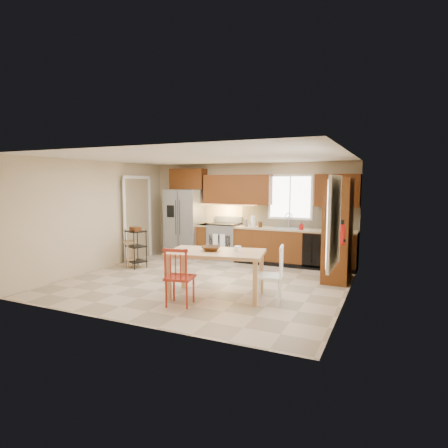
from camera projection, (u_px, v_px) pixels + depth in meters
floor at (205, 281)px, 7.62m from camera, size 5.50×5.50×0.00m
ceiling at (204, 157)px, 7.35m from camera, size 5.50×5.00×0.02m
wall_back at (249, 212)px, 9.75m from camera, size 5.50×0.02×2.50m
wall_front at (122, 237)px, 5.22m from camera, size 5.50×0.02×2.50m
wall_left at (99, 215)px, 8.62m from camera, size 0.02×5.00×2.50m
wall_right at (348, 227)px, 6.35m from camera, size 0.02×5.00×2.50m
refrigerator at (185, 223)px, 10.14m from camera, size 0.92×0.75×1.82m
range_stove at (225, 242)px, 9.77m from camera, size 0.76×0.63×0.92m
base_cabinet_narrow at (206, 241)px, 10.02m from camera, size 0.30×0.60×0.90m
base_cabinet_run at (294, 247)px, 9.03m from camera, size 2.92×0.60×0.90m
dishwasher at (315, 251)px, 8.54m from camera, size 0.60×0.02×0.78m
backsplash at (298, 216)px, 9.21m from camera, size 2.92×0.03×0.55m
upper_over_fridge at (188, 179)px, 10.19m from camera, size 1.00×0.35×0.55m
upper_left_block at (237, 190)px, 9.63m from camera, size 1.80×0.35×0.75m
upper_right_block at (338, 190)px, 8.60m from camera, size 1.00×0.35×0.75m
window_back at (290, 197)px, 9.23m from camera, size 1.12×0.04×1.12m
sink at (287, 230)px, 9.06m from camera, size 0.62×0.46×0.16m
undercab_glow at (226, 205)px, 9.77m from camera, size 1.60×0.30×0.01m
soap_bottle at (301, 226)px, 8.80m from camera, size 0.09×0.09×0.19m
paper_towel at (253, 221)px, 9.35m from camera, size 0.12×0.12×0.28m
canister_steel at (246, 223)px, 9.44m from camera, size 0.11×0.11×0.18m
canister_wood at (260, 225)px, 9.25m from camera, size 0.10×0.10×0.14m
pantry at (338, 230)px, 7.59m from camera, size 0.50×0.95×2.10m
fire_extinguisher at (342, 235)px, 6.55m from camera, size 0.12×0.12×0.36m
window_right at (334, 222)px, 5.32m from camera, size 0.04×1.02×1.32m
doorway at (137, 219)px, 9.78m from camera, size 0.04×0.95×2.10m
dining_table at (216, 274)px, 6.56m from camera, size 1.79×1.23×0.80m
chair_red at (180, 276)px, 6.11m from camera, size 0.53×0.53×0.97m
chair_white at (269, 275)px, 6.21m from camera, size 0.53×0.53×0.97m
table_bowl at (211, 251)px, 6.56m from camera, size 0.39×0.39×0.08m
table_jar at (238, 250)px, 6.46m from camera, size 0.15×0.15×0.15m
bar_stool at (130, 254)px, 8.88m from camera, size 0.35×0.35×0.63m
utility_cart at (136, 248)px, 8.83m from camera, size 0.56×0.51×0.92m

